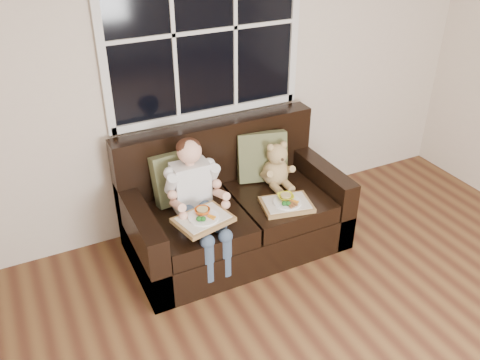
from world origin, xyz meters
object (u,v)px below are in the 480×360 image
child (196,192)px  tray_left (203,218)px  loveseat (233,211)px  tray_right (287,203)px  teddy_bear (276,167)px

child → tray_left: bearing=-100.2°
child → tray_left: size_ratio=2.08×
child → loveseat: bearing=19.0°
tray_left → tray_right: bearing=-10.7°
teddy_bear → tray_right: size_ratio=0.91×
loveseat → tray_left: 0.58m
child → tray_left: child is taller
teddy_bear → tray_right: (-0.09, -0.33, -0.13)m
loveseat → teddy_bear: bearing=2.1°
tray_left → tray_right: (0.70, 0.03, -0.09)m
loveseat → tray_left: loveseat is taller
loveseat → tray_left: size_ratio=3.90×
child → tray_left: 0.24m
loveseat → tray_right: bearing=-45.3°
child → teddy_bear: child is taller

